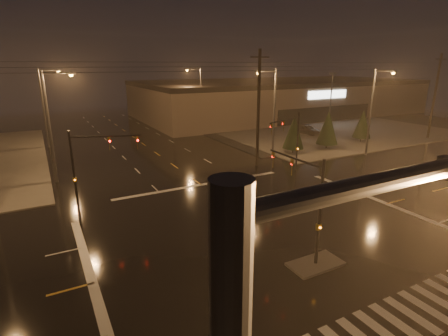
{
  "coord_description": "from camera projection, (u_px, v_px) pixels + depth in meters",
  "views": [
    {
      "loc": [
        -12.3,
        -16.41,
        10.54
      ],
      "look_at": [
        -0.39,
        5.87,
        3.0
      ],
      "focal_mm": 28.0,
      "sensor_mm": 36.0,
      "label": 1
    }
  ],
  "objects": [
    {
      "name": "stop_bar_far",
      "position": [
        201.0,
        185.0,
        31.73
      ],
      "size": [
        16.0,
        0.5,
        0.01
      ],
      "primitive_type": "cube",
      "color": "beige",
      "rests_on": "ground"
    },
    {
      "name": "streetlight_3",
      "position": [
        272.0,
        108.0,
        39.35
      ],
      "size": [
        2.77,
        0.32,
        10.0
      ],
      "color": "#38383A",
      "rests_on": "ground"
    },
    {
      "name": "utility_pole_2",
      "position": [
        435.0,
        96.0,
        49.68
      ],
      "size": [
        2.2,
        0.32,
        12.0
      ],
      "color": "black",
      "rests_on": "ground"
    },
    {
      "name": "car_parked",
      "position": [
        307.0,
        129.0,
        54.26
      ],
      "size": [
        2.76,
        4.97,
        1.6
      ],
      "primitive_type": "imported",
      "rotation": [
        0.0,
        0.0,
        0.19
      ],
      "color": "black",
      "rests_on": "ground"
    },
    {
      "name": "parking_lot",
      "position": [
        341.0,
        126.0,
        61.9
      ],
      "size": [
        50.0,
        24.0,
        0.08
      ],
      "primitive_type": "cube",
      "color": "black",
      "rests_on": "ground"
    },
    {
      "name": "conifer_0",
      "position": [
        294.0,
        132.0,
        41.99
      ],
      "size": [
        2.55,
        2.55,
        4.69
      ],
      "color": "black",
      "rests_on": "ground"
    },
    {
      "name": "signal_mast_ne",
      "position": [
        292.0,
        136.0,
        34.21
      ],
      "size": [
        4.84,
        1.86,
        6.0
      ],
      "color": "black",
      "rests_on": "ground"
    },
    {
      "name": "retail_building",
      "position": [
        280.0,
        96.0,
        76.01
      ],
      "size": [
        60.2,
        28.3,
        7.2
      ],
      "color": "#6C5B4D",
      "rests_on": "ground"
    },
    {
      "name": "median_island",
      "position": [
        315.0,
        264.0,
        19.04
      ],
      "size": [
        3.0,
        1.6,
        0.15
      ],
      "primitive_type": "cube",
      "color": "#4B4843",
      "rests_on": "ground"
    },
    {
      "name": "conifer_2",
      "position": [
        362.0,
        124.0,
        48.16
      ],
      "size": [
        2.47,
        2.47,
        4.55
      ],
      "color": "black",
      "rests_on": "ground"
    },
    {
      "name": "sidewalk_ne",
      "position": [
        312.0,
        126.0,
        61.32
      ],
      "size": [
        36.0,
        36.0,
        0.12
      ],
      "primitive_type": "cube",
      "color": "#4B4843",
      "rests_on": "ground"
    },
    {
      "name": "streetlight_2",
      "position": [
        45.0,
        103.0,
        44.46
      ],
      "size": [
        2.77,
        0.32,
        10.0
      ],
      "color": "#38383A",
      "rests_on": "ground"
    },
    {
      "name": "streetlight_1",
      "position": [
        52.0,
        120.0,
        30.94
      ],
      "size": [
        2.77,
        0.32,
        10.0
      ],
      "color": "#38383A",
      "rests_on": "ground"
    },
    {
      "name": "signal_mast_nw",
      "position": [
        87.0,
        160.0,
        25.63
      ],
      "size": [
        4.84,
        1.86,
        6.0
      ],
      "color": "black",
      "rests_on": "ground"
    },
    {
      "name": "streetlight_4",
      "position": [
        199.0,
        95.0,
        56.25
      ],
      "size": [
        2.77,
        0.32,
        10.0
      ],
      "color": "#38383A",
      "rests_on": "ground"
    },
    {
      "name": "ground",
      "position": [
        272.0,
        235.0,
        22.44
      ],
      "size": [
        140.0,
        140.0,
        0.0
      ],
      "primitive_type": "plane",
      "color": "black",
      "rests_on": "ground"
    },
    {
      "name": "crosswalk",
      "position": [
        397.0,
        322.0,
        14.83
      ],
      "size": [
        15.0,
        2.6,
        0.01
      ],
      "primitive_type": "cube",
      "color": "beige",
      "rests_on": "ground"
    },
    {
      "name": "conifer_1",
      "position": [
        328.0,
        127.0,
        44.31
      ],
      "size": [
        2.71,
        2.71,
        4.93
      ],
      "color": "black",
      "rests_on": "ground"
    },
    {
      "name": "signal_mast_median",
      "position": [
        309.0,
        195.0,
        18.77
      ],
      "size": [
        0.25,
        4.59,
        6.0
      ],
      "color": "black",
      "rests_on": "ground"
    },
    {
      "name": "streetlight_6",
      "position": [
        374.0,
        107.0,
        40.17
      ],
      "size": [
        0.32,
        2.77,
        10.0
      ],
      "color": "#38383A",
      "rests_on": "ground"
    },
    {
      "name": "utility_pole_1",
      "position": [
        258.0,
        108.0,
        36.13
      ],
      "size": [
        2.2,
        0.32,
        12.0
      ],
      "color": "black",
      "rests_on": "ground"
    }
  ]
}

